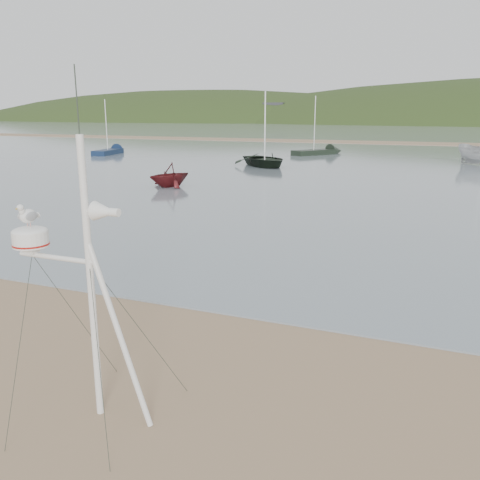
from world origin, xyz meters
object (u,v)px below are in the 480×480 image
at_px(sailboat_blue_near, 114,151).
at_px(boat_dark, 265,133).
at_px(sailboat_dark_mid, 325,152).
at_px(mast_rig, 89,339).
at_px(boat_red, 169,164).

bearing_deg(sailboat_blue_near, boat_dark, -19.00).
bearing_deg(sailboat_dark_mid, sailboat_blue_near, -160.13).
height_order(boat_dark, sailboat_dark_mid, sailboat_dark_mid).
relative_size(mast_rig, boat_dark, 0.94).
xyz_separation_m(boat_dark, boat_red, (-1.32, -12.78, -1.26)).
relative_size(mast_rig, sailboat_dark_mid, 0.77).
distance_m(mast_rig, boat_red, 22.99).
relative_size(boat_red, sailboat_blue_near, 0.44).
height_order(mast_rig, sailboat_blue_near, sailboat_blue_near).
height_order(mast_rig, boat_red, mast_rig).
bearing_deg(sailboat_dark_mid, mast_rig, -80.97).
height_order(mast_rig, boat_dark, boat_dark).
xyz_separation_m(mast_rig, sailboat_blue_near, (-28.36, 39.83, -0.87)).
distance_m(mast_rig, sailboat_blue_near, 48.90).
height_order(boat_dark, boat_red, boat_dark).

